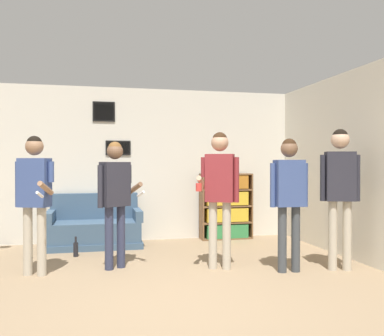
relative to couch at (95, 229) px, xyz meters
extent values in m
plane|color=#937A5B|center=(0.67, -3.31, -0.29)|extent=(20.00, 20.00, 0.00)
cube|color=silver|center=(0.67, 0.42, 1.06)|extent=(8.19, 0.06, 2.70)
cube|color=black|center=(0.16, 0.38, 1.98)|extent=(0.38, 0.02, 0.34)
cube|color=gray|center=(0.16, 0.37, 1.98)|extent=(0.34, 0.01, 0.30)
cube|color=black|center=(0.40, 0.38, 1.35)|extent=(0.43, 0.02, 0.26)
cube|color=beige|center=(0.40, 0.37, 1.35)|extent=(0.39, 0.01, 0.21)
cube|color=silver|center=(3.59, -1.46, 1.06)|extent=(0.06, 6.10, 2.70)
cube|color=#3D5670|center=(0.00, -0.05, -0.24)|extent=(1.51, 0.80, 0.10)
cube|color=#3D5670|center=(0.00, -0.05, -0.03)|extent=(1.45, 0.74, 0.32)
cube|color=#3D5670|center=(0.00, 0.28, 0.35)|extent=(1.45, 0.14, 0.44)
cube|color=#3D5670|center=(-0.70, -0.05, 0.22)|extent=(0.12, 0.74, 0.18)
cube|color=#3D5670|center=(0.70, -0.05, 0.22)|extent=(0.12, 0.74, 0.18)
cube|color=brown|center=(1.87, 0.20, 0.30)|extent=(0.02, 0.30, 1.18)
cube|color=brown|center=(2.78, 0.20, 0.30)|extent=(0.02, 0.30, 1.18)
cube|color=brown|center=(2.32, 0.34, 0.30)|extent=(0.94, 0.01, 1.18)
cube|color=brown|center=(2.32, 0.20, -0.28)|extent=(0.89, 0.30, 0.02)
cube|color=brown|center=(2.32, 0.20, 0.88)|extent=(0.89, 0.30, 0.02)
cube|color=brown|center=(2.32, 0.20, 0.01)|extent=(0.89, 0.30, 0.02)
cube|color=brown|center=(2.32, 0.20, 0.30)|extent=(0.89, 0.30, 0.02)
cube|color=brown|center=(2.32, 0.20, 0.60)|extent=(0.89, 0.30, 0.02)
cube|color=#338447|center=(2.32, 0.19, -0.14)|extent=(0.76, 0.26, 0.24)
cube|color=gold|center=(2.32, 0.19, 0.15)|extent=(0.76, 0.26, 0.24)
cube|color=gold|center=(2.32, 0.19, 0.45)|extent=(0.76, 0.26, 0.24)
cube|color=#B77023|center=(2.32, 0.19, 0.75)|extent=(0.76, 0.26, 0.24)
cylinder|color=#B7AD99|center=(-0.80, -1.68, 0.13)|extent=(0.11, 0.11, 0.84)
cylinder|color=#B7AD99|center=(-0.63, -1.75, 0.13)|extent=(0.11, 0.11, 0.84)
cube|color=#384C84|center=(-0.71, -1.72, 0.85)|extent=(0.41, 0.32, 0.59)
sphere|color=#997051|center=(-0.71, -1.72, 1.29)|extent=(0.22, 0.22, 0.22)
sphere|color=black|center=(-0.71, -1.72, 1.32)|extent=(0.18, 0.18, 0.18)
cylinder|color=#384C84|center=(-0.51, -1.79, 0.98)|extent=(0.07, 0.07, 0.25)
cylinder|color=#997051|center=(-0.56, -1.92, 0.79)|extent=(0.17, 0.31, 0.19)
cylinder|color=white|center=(-0.61, -2.05, 0.72)|extent=(0.08, 0.14, 0.09)
cylinder|color=#384C84|center=(-0.91, -1.64, 0.82)|extent=(0.07, 0.07, 0.56)
cylinder|color=#2D334C|center=(0.18, -1.64, 0.12)|extent=(0.11, 0.11, 0.81)
cylinder|color=#2D334C|center=(0.34, -1.55, 0.12)|extent=(0.11, 0.11, 0.81)
cube|color=#282833|center=(0.26, -1.59, 0.81)|extent=(0.41, 0.35, 0.57)
sphere|color=brown|center=(0.26, -1.59, 1.24)|extent=(0.21, 0.21, 0.21)
sphere|color=brown|center=(0.26, -1.59, 1.27)|extent=(0.18, 0.18, 0.18)
cylinder|color=#282833|center=(0.45, -1.49, 0.94)|extent=(0.07, 0.07, 0.24)
cylinder|color=brown|center=(0.51, -1.60, 0.75)|extent=(0.20, 0.29, 0.18)
cylinder|color=white|center=(0.58, -1.72, 0.69)|extent=(0.10, 0.14, 0.09)
cylinder|color=#282833|center=(0.07, -1.70, 0.79)|extent=(0.07, 0.07, 0.54)
cylinder|color=#B7AD99|center=(1.50, -1.87, 0.15)|extent=(0.11, 0.11, 0.87)
cylinder|color=#B7AD99|center=(1.66, -1.95, 0.15)|extent=(0.11, 0.11, 0.87)
cube|color=maroon|center=(1.58, -1.91, 0.89)|extent=(0.41, 0.34, 0.62)
sphere|color=tan|center=(1.58, -1.91, 1.35)|extent=(0.22, 0.22, 0.22)
sphere|color=#382314|center=(1.58, -1.91, 1.39)|extent=(0.19, 0.19, 0.19)
cylinder|color=maroon|center=(1.77, -2.00, 0.87)|extent=(0.07, 0.07, 0.58)
cylinder|color=maroon|center=(1.39, -1.81, 1.03)|extent=(0.07, 0.07, 0.26)
cylinder|color=tan|center=(1.32, -1.94, 0.83)|extent=(0.20, 0.31, 0.19)
cylinder|color=red|center=(1.26, -2.07, 0.78)|extent=(0.08, 0.08, 0.10)
cylinder|color=#3D4247|center=(2.29, -2.25, 0.13)|extent=(0.11, 0.11, 0.83)
cylinder|color=#3D4247|center=(2.47, -2.26, 0.13)|extent=(0.11, 0.11, 0.83)
cube|color=#384C84|center=(2.38, -2.26, 0.83)|extent=(0.37, 0.22, 0.59)
sphere|color=brown|center=(2.38, -2.26, 1.26)|extent=(0.21, 0.21, 0.21)
sphere|color=#382314|center=(2.38, -2.26, 1.30)|extent=(0.18, 0.18, 0.18)
cylinder|color=#384C84|center=(2.60, -2.27, 0.81)|extent=(0.07, 0.07, 0.55)
cylinder|color=#384C84|center=(2.17, -2.25, 0.81)|extent=(0.07, 0.07, 0.55)
cylinder|color=#B7AD99|center=(2.97, -2.29, 0.16)|extent=(0.11, 0.11, 0.89)
cylinder|color=#B7AD99|center=(3.14, -2.35, 0.16)|extent=(0.11, 0.11, 0.89)
cube|color=#282833|center=(3.06, -2.32, 0.91)|extent=(0.40, 0.30, 0.63)
sphere|color=#D1A889|center=(3.06, -2.32, 1.38)|extent=(0.23, 0.23, 0.23)
sphere|color=black|center=(3.06, -2.32, 1.42)|extent=(0.20, 0.20, 0.20)
cylinder|color=#282833|center=(3.26, -2.38, 0.89)|extent=(0.07, 0.07, 0.59)
cylinder|color=#282833|center=(2.85, -2.25, 0.89)|extent=(0.07, 0.07, 0.59)
cylinder|color=black|center=(-0.27, -0.74, -0.18)|extent=(0.07, 0.07, 0.21)
cylinder|color=black|center=(-0.27, -0.74, -0.04)|extent=(0.03, 0.03, 0.09)
camera|label=1|loc=(0.00, -7.21, 1.08)|focal=40.00mm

